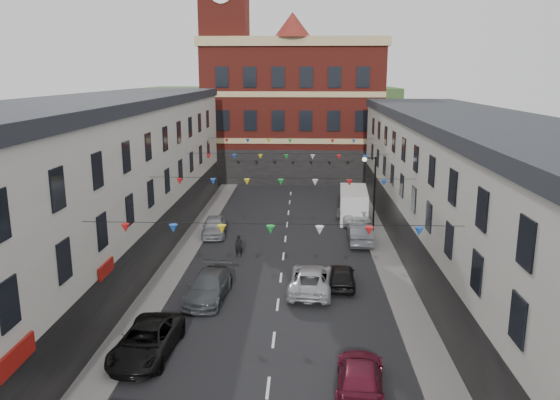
# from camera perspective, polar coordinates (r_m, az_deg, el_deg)

# --- Properties ---
(ground) EXTENTS (160.00, 160.00, 0.00)m
(ground) POSITION_cam_1_polar(r_m,az_deg,el_deg) (29.95, -0.24, -10.89)
(ground) COLOR black
(ground) RESTS_ON ground
(pavement_left) EXTENTS (1.80, 64.00, 0.15)m
(pavement_left) POSITION_cam_1_polar(r_m,az_deg,el_deg) (32.78, -12.35, -8.88)
(pavement_left) COLOR #605E5B
(pavement_left) RESTS_ON ground
(pavement_right) EXTENTS (1.80, 64.00, 0.15)m
(pavement_right) POSITION_cam_1_polar(r_m,az_deg,el_deg) (32.22, 12.46, -9.29)
(pavement_right) COLOR #605E5B
(pavement_right) RESTS_ON ground
(terrace_left) EXTENTS (8.40, 56.00, 10.70)m
(terrace_left) POSITION_cam_1_polar(r_m,az_deg,el_deg) (31.96, -21.76, -0.18)
(terrace_left) COLOR beige
(terrace_left) RESTS_ON ground
(terrace_right) EXTENTS (8.40, 56.00, 9.70)m
(terrace_right) POSITION_cam_1_polar(r_m,az_deg,el_deg) (31.08, 22.10, -1.52)
(terrace_right) COLOR beige
(terrace_right) RESTS_ON ground
(civic_building) EXTENTS (20.60, 13.30, 18.50)m
(civic_building) POSITION_cam_1_polar(r_m,az_deg,el_deg) (65.42, 1.38, 9.54)
(civic_building) COLOR maroon
(civic_building) RESTS_ON ground
(clock_tower) EXTENTS (5.60, 5.60, 30.00)m
(clock_tower) POSITION_cam_1_polar(r_m,az_deg,el_deg) (63.02, -5.74, 15.53)
(clock_tower) COLOR maroon
(clock_tower) RESTS_ON ground
(distant_hill) EXTENTS (40.00, 14.00, 10.00)m
(distant_hill) POSITION_cam_1_polar(r_m,az_deg,el_deg) (89.78, -0.90, 8.49)
(distant_hill) COLOR #2C5226
(distant_hill) RESTS_ON ground
(street_lamp) EXTENTS (1.10, 0.36, 6.00)m
(street_lamp) POSITION_cam_1_polar(r_m,az_deg,el_deg) (42.48, 9.54, 1.68)
(street_lamp) COLOR black
(street_lamp) RESTS_ON ground
(car_left_c) EXTENTS (2.62, 5.15, 1.39)m
(car_left_c) POSITION_cam_1_polar(r_m,az_deg,el_deg) (25.42, -13.77, -14.14)
(car_left_c) COLOR black
(car_left_c) RESTS_ON ground
(car_left_d) EXTENTS (2.36, 5.11, 1.45)m
(car_left_d) POSITION_cam_1_polar(r_m,az_deg,el_deg) (30.68, -7.47, -8.94)
(car_left_d) COLOR #43484B
(car_left_d) RESTS_ON ground
(car_left_e) EXTENTS (2.13, 4.44, 1.46)m
(car_left_e) POSITION_cam_1_polar(r_m,az_deg,el_deg) (42.21, -6.89, -2.74)
(car_left_e) COLOR gray
(car_left_e) RESTS_ON ground
(car_right_c) EXTENTS (2.29, 4.66, 1.31)m
(car_right_c) POSITION_cam_1_polar(r_m,az_deg,el_deg) (22.56, 8.35, -17.76)
(car_right_c) COLOR maroon
(car_right_c) RESTS_ON ground
(car_right_d) EXTENTS (1.66, 3.89, 1.31)m
(car_right_d) POSITION_cam_1_polar(r_m,az_deg,el_deg) (32.32, 6.45, -7.87)
(car_right_d) COLOR black
(car_right_d) RESTS_ON ground
(car_right_e) EXTENTS (1.74, 4.76, 1.56)m
(car_right_e) POSITION_cam_1_polar(r_m,az_deg,el_deg) (40.48, 8.34, -3.40)
(car_right_e) COLOR #505359
(car_right_e) RESTS_ON ground
(car_right_f) EXTENTS (2.64, 5.05, 1.36)m
(car_right_f) POSITION_cam_1_polar(r_m,az_deg,el_deg) (45.98, 7.65, -1.51)
(car_right_f) COLOR silver
(car_right_f) RESTS_ON ground
(moving_car) EXTENTS (2.74, 5.30, 1.43)m
(moving_car) POSITION_cam_1_polar(r_m,az_deg,el_deg) (31.49, 3.24, -8.27)
(moving_car) COLOR #B5B7BC
(moving_car) RESTS_ON ground
(white_van) EXTENTS (2.57, 5.92, 2.57)m
(white_van) POSITION_cam_1_polar(r_m,az_deg,el_deg) (46.96, 7.67, -0.44)
(white_van) COLOR silver
(white_van) RESTS_ON ground
(pedestrian) EXTENTS (0.58, 0.39, 1.54)m
(pedestrian) POSITION_cam_1_polar(r_m,az_deg,el_deg) (37.14, -4.31, -4.83)
(pedestrian) COLOR black
(pedestrian) RESTS_ON ground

